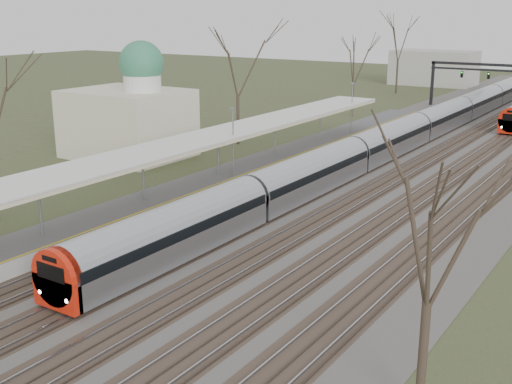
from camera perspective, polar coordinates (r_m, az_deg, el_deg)
track_bed at (r=62.09m, az=15.46°, el=3.50°), size 24.00×160.00×0.22m
platform at (r=50.46m, az=-0.97°, el=1.84°), size 3.50×69.00×1.00m
canopy at (r=46.14m, az=-4.15°, el=4.83°), size 4.10×50.00×3.11m
dome_building at (r=58.11m, az=-11.17°, el=6.64°), size 10.00×8.00×10.30m
signal_gantry at (r=90.18m, az=21.77°, el=9.76°), size 21.00×0.59×6.08m
tree_west_far at (r=62.30m, az=-1.65°, el=11.50°), size 5.50×5.50×11.33m
tree_east_near at (r=19.78m, az=15.47°, el=-2.80°), size 4.50×4.50×9.27m
train_near at (r=65.60m, az=14.12°, el=5.50°), size 2.62×90.21×3.05m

